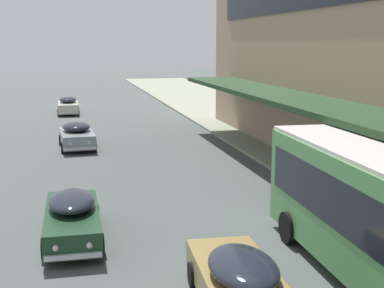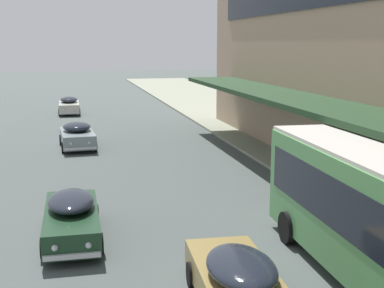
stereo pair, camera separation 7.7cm
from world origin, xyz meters
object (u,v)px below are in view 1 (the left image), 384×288
sedan_trailing_near (241,282)px  sedan_oncoming_front (68,105)px  sedan_far_back (72,217)px  sedan_second_mid (77,135)px

sedan_trailing_near → sedan_oncoming_front: (-3.65, 37.07, 0.01)m
sedan_far_back → sedan_trailing_near: 6.80m
sedan_trailing_near → sedan_second_mid: sedan_second_mid is taller
sedan_oncoming_front → sedan_second_mid: bearing=-88.6°
sedan_trailing_near → sedan_second_mid: (-3.24, 20.93, 0.02)m
sedan_far_back → sedan_second_mid: bearing=88.3°
sedan_far_back → sedan_trailing_near: size_ratio=0.98×
sedan_trailing_near → sedan_second_mid: bearing=98.8°
sedan_oncoming_front → sedan_trailing_near: bearing=-84.4°
sedan_far_back → sedan_oncoming_front: size_ratio=1.05×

